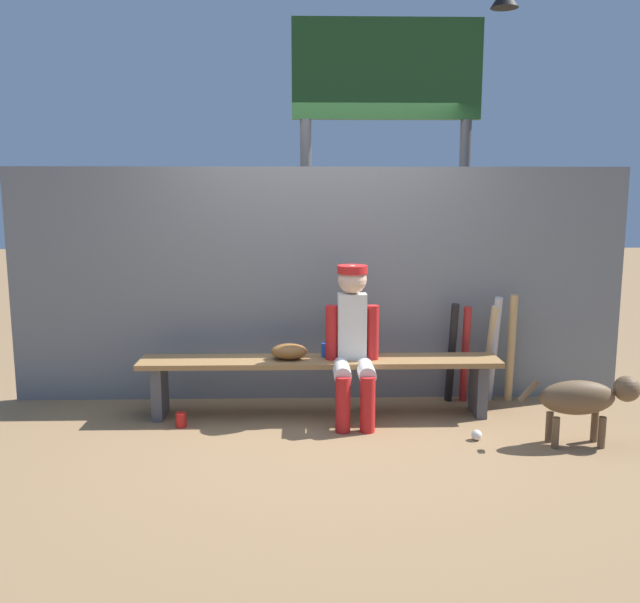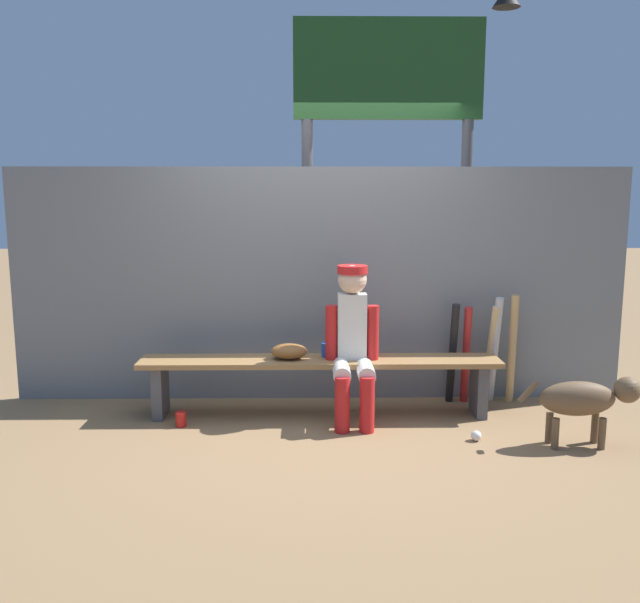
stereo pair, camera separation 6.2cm
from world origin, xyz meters
TOP-DOWN VIEW (x-y plane):
  - ground_plane at (0.00, 0.00)m, footprint 30.00×30.00m
  - chainlink_fence at (0.00, 0.45)m, footprint 5.07×0.03m
  - dugout_bench at (0.00, 0.00)m, footprint 2.79×0.36m
  - player_seated at (0.25, -0.11)m, footprint 0.41×0.55m
  - baseball_glove at (-0.24, 0.00)m, footprint 0.28×0.20m
  - bat_aluminum_black at (1.09, 0.29)m, footprint 0.08×0.18m
  - bat_aluminum_red at (1.21, 0.30)m, footprint 0.07×0.14m
  - bat_wood_natural at (1.41, 0.32)m, footprint 0.10×0.25m
  - bat_aluminum_silver at (1.44, 0.29)m, footprint 0.08×0.21m
  - bat_wood_tan at (1.58, 0.30)m, footprint 0.08×0.15m
  - baseball at (1.09, -0.57)m, footprint 0.07×0.07m
  - cup_on_ground at (-1.04, -0.24)m, footprint 0.08×0.08m
  - cup_on_bench at (0.05, 0.06)m, footprint 0.08×0.08m
  - scoreboard at (0.68, 1.07)m, footprint 1.94×0.27m
  - dog at (1.81, -0.67)m, footprint 0.84×0.20m

SIDE VIEW (x-z plane):
  - ground_plane at x=0.00m, z-range 0.00..0.00m
  - baseball at x=1.09m, z-range 0.00..0.07m
  - cup_on_ground at x=-1.04m, z-range 0.00..0.11m
  - dog at x=1.81m, z-range 0.09..0.58m
  - dugout_bench at x=0.00m, z-range 0.13..0.59m
  - bat_aluminum_red at x=1.21m, z-range 0.00..0.81m
  - bat_wood_natural at x=1.41m, z-range 0.00..0.83m
  - bat_aluminum_black at x=1.09m, z-range 0.00..0.84m
  - bat_aluminum_silver at x=1.44m, z-range 0.00..0.90m
  - bat_wood_tan at x=1.58m, z-range 0.00..0.91m
  - cup_on_bench at x=0.05m, z-range 0.45..0.56m
  - baseball_glove at x=-0.24m, z-range 0.45..0.57m
  - player_seated at x=0.25m, z-range 0.05..1.23m
  - chainlink_fence at x=0.00m, z-range 0.00..1.93m
  - scoreboard at x=0.68m, z-range 0.65..4.11m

